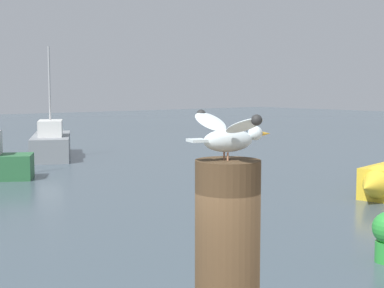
{
  "coord_description": "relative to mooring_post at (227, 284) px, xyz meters",
  "views": [
    {
      "loc": [
        -2.51,
        -2.12,
        2.95
      ],
      "look_at": [
        -0.87,
        -0.04,
        2.69
      ],
      "focal_mm": 53.73,
      "sensor_mm": 36.0,
      "label": 1
    }
  ],
  "objects": [
    {
      "name": "mooring_post",
      "position": [
        0.0,
        0.0,
        0.0
      ],
      "size": [
        0.29,
        0.29,
        1.11
      ],
      "primitive_type": "cylinder",
      "color": "#4C3823",
      "rests_on": "harbor_quay"
    },
    {
      "name": "seagull",
      "position": [
        0.0,
        -0.0,
        0.67
      ],
      "size": [
        0.39,
        0.56,
        0.21
      ],
      "color": "tan",
      "rests_on": "mooring_post"
    },
    {
      "name": "boat_grey",
      "position": [
        8.98,
        21.37,
        -1.52
      ],
      "size": [
        3.94,
        5.88,
        4.77
      ],
      "color": "gray",
      "rests_on": "ground_plane"
    }
  ]
}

